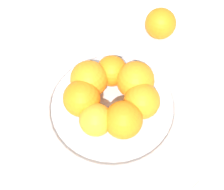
# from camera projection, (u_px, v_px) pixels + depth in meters

# --- Properties ---
(ground_plane) EXTENTS (4.00, 4.00, 0.00)m
(ground_plane) POSITION_uv_depth(u_px,v_px,m) (112.00, 111.00, 0.86)
(ground_plane) COLOR beige
(fruit_bowl) EXTENTS (0.31, 0.31, 0.03)m
(fruit_bowl) POSITION_uv_depth(u_px,v_px,m) (112.00, 107.00, 0.84)
(fruit_bowl) COLOR silver
(fruit_bowl) RESTS_ON ground_plane
(orange_pile) EXTENTS (0.20, 0.20, 0.08)m
(orange_pile) POSITION_uv_depth(u_px,v_px,m) (112.00, 95.00, 0.80)
(orange_pile) COLOR orange
(orange_pile) RESTS_ON fruit_bowl
(stray_orange) EXTENTS (0.08, 0.08, 0.08)m
(stray_orange) POSITION_uv_depth(u_px,v_px,m) (160.00, 23.00, 0.94)
(stray_orange) COLOR orange
(stray_orange) RESTS_ON ground_plane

